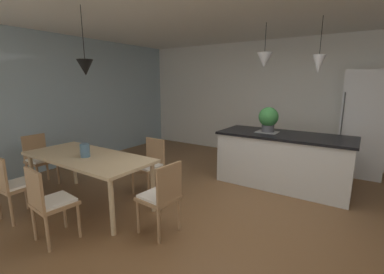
% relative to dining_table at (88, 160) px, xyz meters
% --- Properties ---
extents(ground_plane, '(10.00, 8.40, 0.04)m').
position_rel_dining_table_xyz_m(ground_plane, '(1.99, 0.81, -0.69)').
color(ground_plane, brown).
extents(wall_back_kitchen, '(10.00, 0.12, 2.70)m').
position_rel_dining_table_xyz_m(wall_back_kitchen, '(1.99, 4.07, 0.68)').
color(wall_back_kitchen, white).
rests_on(wall_back_kitchen, ground_plane).
extents(window_wall_left_glazing, '(0.06, 8.40, 2.70)m').
position_rel_dining_table_xyz_m(window_wall_left_glazing, '(-2.07, 0.81, 0.68)').
color(window_wall_left_glazing, '#9EB7C6').
rests_on(window_wall_left_glazing, ground_plane).
extents(dining_table, '(1.98, 0.86, 0.74)m').
position_rel_dining_table_xyz_m(dining_table, '(0.00, 0.00, 0.00)').
color(dining_table, '#D1B284').
rests_on(dining_table, ground_plane).
extents(chair_far_right, '(0.41, 0.41, 0.87)m').
position_rel_dining_table_xyz_m(chair_far_right, '(0.45, 0.80, -0.19)').
color(chair_far_right, '#A87F56').
rests_on(chair_far_right, ground_plane).
extents(chair_kitchen_end, '(0.43, 0.43, 0.87)m').
position_rel_dining_table_xyz_m(chair_kitchen_end, '(1.36, -0.00, -0.19)').
color(chair_kitchen_end, '#A87F56').
rests_on(chair_kitchen_end, ground_plane).
extents(chair_window_end, '(0.40, 0.40, 0.87)m').
position_rel_dining_table_xyz_m(chair_window_end, '(-1.36, -0.00, -0.19)').
color(chair_window_end, '#A87F56').
rests_on(chair_window_end, ground_plane).
extents(chair_near_right, '(0.43, 0.43, 0.87)m').
position_rel_dining_table_xyz_m(chair_near_right, '(0.44, -0.80, -0.19)').
color(chair_near_right, '#A87F56').
rests_on(chair_near_right, ground_plane).
extents(chair_near_left, '(0.41, 0.41, 0.87)m').
position_rel_dining_table_xyz_m(chair_near_left, '(-0.44, -0.80, -0.19)').
color(chair_near_left, '#A87F56').
rests_on(chair_near_left, ground_plane).
extents(kitchen_island, '(2.14, 0.90, 0.91)m').
position_rel_dining_table_xyz_m(kitchen_island, '(2.12, 2.29, -0.21)').
color(kitchen_island, silver).
rests_on(kitchen_island, ground_plane).
extents(refrigerator, '(0.75, 0.67, 1.97)m').
position_rel_dining_table_xyz_m(refrigerator, '(3.21, 3.67, 0.32)').
color(refrigerator, silver).
rests_on(refrigerator, ground_plane).
extents(pendant_over_table, '(0.21, 0.21, 0.86)m').
position_rel_dining_table_xyz_m(pendant_over_table, '(0.08, 0.03, 1.27)').
color(pendant_over_table, black).
extents(pendant_over_island_main, '(0.25, 0.25, 0.71)m').
position_rel_dining_table_xyz_m(pendant_over_island_main, '(1.71, 2.29, 1.44)').
color(pendant_over_island_main, black).
extents(pendant_over_island_aux, '(0.19, 0.19, 0.82)m').
position_rel_dining_table_xyz_m(pendant_over_island_aux, '(2.54, 2.29, 1.35)').
color(pendant_over_island_aux, black).
extents(potted_plant_on_island, '(0.33, 0.33, 0.44)m').
position_rel_dining_table_xyz_m(potted_plant_on_island, '(1.83, 2.29, 0.47)').
color(potted_plant_on_island, '#4C4C51').
rests_on(potted_plant_on_island, kitchen_island).
extents(vase_on_dining_table, '(0.13, 0.13, 0.19)m').
position_rel_dining_table_xyz_m(vase_on_dining_table, '(0.04, -0.05, 0.16)').
color(vase_on_dining_table, slate).
rests_on(vase_on_dining_table, dining_table).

